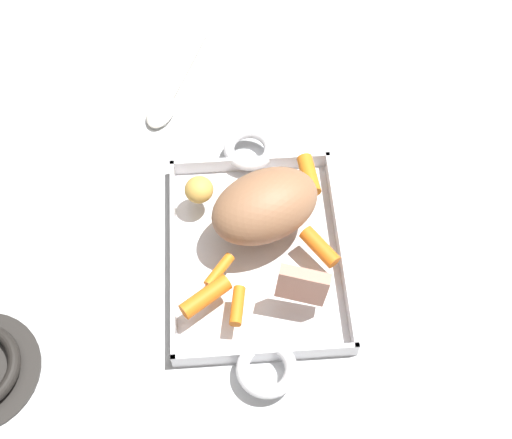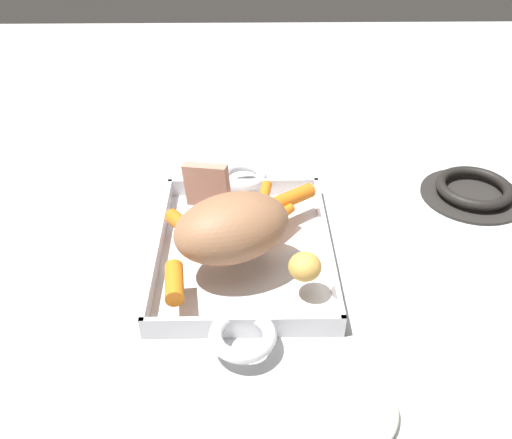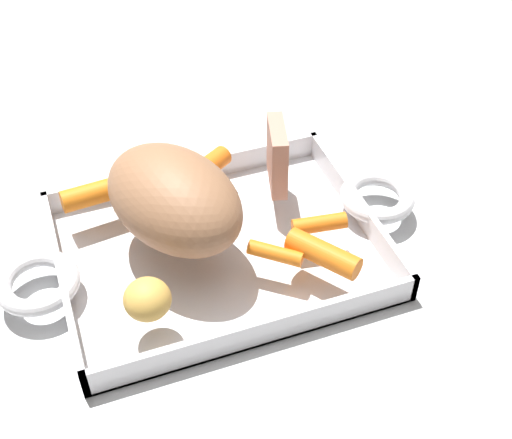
{
  "view_description": "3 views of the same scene",
  "coord_description": "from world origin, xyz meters",
  "px_view_note": "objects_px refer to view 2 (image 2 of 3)",
  "views": [
    {
      "loc": [
        -0.46,
        0.03,
        0.85
      ],
      "look_at": [
        0.02,
        0.0,
        0.07
      ],
      "focal_mm": 48.68,
      "sensor_mm": 36.0,
      "label": 1
    },
    {
      "loc": [
        0.6,
        0.01,
        0.49
      ],
      "look_at": [
        -0.01,
        0.02,
        0.05
      ],
      "focal_mm": 39.08,
      "sensor_mm": 36.0,
      "label": 2
    },
    {
      "loc": [
        0.13,
        0.46,
        0.49
      ],
      "look_at": [
        -0.03,
        0.03,
        0.06
      ],
      "focal_mm": 48.53,
      "sensor_mm": 36.0,
      "label": 3
    }
  ],
  "objects_px": {
    "baby_carrot_southeast": "(174,282)",
    "baby_carrot_short": "(182,224)",
    "roasting_dish": "(243,249)",
    "potato_whole": "(305,267)",
    "pork_roast": "(232,228)",
    "stove_burner_rear": "(473,191)",
    "roast_slice_thin": "(207,185)",
    "baby_carrot_long": "(281,215)",
    "baby_carrot_northeast": "(264,194)",
    "baby_carrot_center_right": "(292,198)"
  },
  "relations": [
    {
      "from": "baby_carrot_short",
      "to": "baby_carrot_long",
      "type": "bearing_deg",
      "value": 100.02
    },
    {
      "from": "baby_carrot_long",
      "to": "baby_carrot_northeast",
      "type": "distance_m",
      "value": 0.06
    },
    {
      "from": "baby_carrot_short",
      "to": "potato_whole",
      "type": "height_order",
      "value": "potato_whole"
    },
    {
      "from": "baby_carrot_center_right",
      "to": "baby_carrot_short",
      "type": "bearing_deg",
      "value": -67.86
    },
    {
      "from": "baby_carrot_long",
      "to": "potato_whole",
      "type": "distance_m",
      "value": 0.13
    },
    {
      "from": "roasting_dish",
      "to": "baby_carrot_southeast",
      "type": "height_order",
      "value": "baby_carrot_southeast"
    },
    {
      "from": "roasting_dish",
      "to": "roast_slice_thin",
      "type": "xyz_separation_m",
      "value": [
        -0.08,
        -0.05,
        0.05
      ]
    },
    {
      "from": "baby_carrot_southeast",
      "to": "baby_carrot_short",
      "type": "distance_m",
      "value": 0.12
    },
    {
      "from": "baby_carrot_southeast",
      "to": "baby_carrot_center_right",
      "type": "bearing_deg",
      "value": 139.8
    },
    {
      "from": "roasting_dish",
      "to": "baby_carrot_northeast",
      "type": "relative_size",
      "value": 8.08
    },
    {
      "from": "baby_carrot_short",
      "to": "stove_burner_rear",
      "type": "bearing_deg",
      "value": 105.89
    },
    {
      "from": "roasting_dish",
      "to": "baby_carrot_southeast",
      "type": "distance_m",
      "value": 0.14
    },
    {
      "from": "roast_slice_thin",
      "to": "stove_burner_rear",
      "type": "relative_size",
      "value": 0.4
    },
    {
      "from": "baby_carrot_southeast",
      "to": "baby_carrot_long",
      "type": "relative_size",
      "value": 1.2
    },
    {
      "from": "roasting_dish",
      "to": "baby_carrot_long",
      "type": "xyz_separation_m",
      "value": [
        -0.04,
        0.05,
        0.03
      ]
    },
    {
      "from": "roasting_dish",
      "to": "potato_whole",
      "type": "distance_m",
      "value": 0.12
    },
    {
      "from": "roast_slice_thin",
      "to": "potato_whole",
      "type": "bearing_deg",
      "value": 37.51
    },
    {
      "from": "roast_slice_thin",
      "to": "stove_burner_rear",
      "type": "distance_m",
      "value": 0.42
    },
    {
      "from": "potato_whole",
      "to": "baby_carrot_center_right",
      "type": "bearing_deg",
      "value": -178.68
    },
    {
      "from": "baby_carrot_northeast",
      "to": "stove_burner_rear",
      "type": "bearing_deg",
      "value": 98.62
    },
    {
      "from": "baby_carrot_center_right",
      "to": "stove_burner_rear",
      "type": "bearing_deg",
      "value": 102.42
    },
    {
      "from": "baby_carrot_southeast",
      "to": "baby_carrot_northeast",
      "type": "relative_size",
      "value": 1.18
    },
    {
      "from": "baby_carrot_southeast",
      "to": "baby_carrot_long",
      "type": "height_order",
      "value": "baby_carrot_southeast"
    },
    {
      "from": "roasting_dish",
      "to": "pork_roast",
      "type": "relative_size",
      "value": 2.78
    },
    {
      "from": "roast_slice_thin",
      "to": "potato_whole",
      "type": "distance_m",
      "value": 0.21
    },
    {
      "from": "roast_slice_thin",
      "to": "baby_carrot_long",
      "type": "relative_size",
      "value": 1.26
    },
    {
      "from": "pork_roast",
      "to": "baby_carrot_center_right",
      "type": "height_order",
      "value": "pork_roast"
    },
    {
      "from": "pork_roast",
      "to": "roast_slice_thin",
      "type": "relative_size",
      "value": 2.35
    },
    {
      "from": "roast_slice_thin",
      "to": "potato_whole",
      "type": "height_order",
      "value": "roast_slice_thin"
    },
    {
      "from": "roasting_dish",
      "to": "baby_carrot_northeast",
      "type": "xyz_separation_m",
      "value": [
        -0.09,
        0.03,
        0.03
      ]
    },
    {
      "from": "baby_carrot_northeast",
      "to": "stove_burner_rear",
      "type": "distance_m",
      "value": 0.34
    },
    {
      "from": "baby_carrot_northeast",
      "to": "pork_roast",
      "type": "bearing_deg",
      "value": -19.22
    },
    {
      "from": "baby_carrot_northeast",
      "to": "roast_slice_thin",
      "type": "bearing_deg",
      "value": -82.23
    },
    {
      "from": "roasting_dish",
      "to": "potato_whole",
      "type": "relative_size",
      "value": 10.25
    },
    {
      "from": "baby_carrot_long",
      "to": "baby_carrot_northeast",
      "type": "xyz_separation_m",
      "value": [
        -0.05,
        -0.02,
        0.0
      ]
    },
    {
      "from": "baby_carrot_southeast",
      "to": "baby_carrot_northeast",
      "type": "bearing_deg",
      "value": 149.96
    },
    {
      "from": "baby_carrot_northeast",
      "to": "potato_whole",
      "type": "relative_size",
      "value": 1.27
    },
    {
      "from": "baby_carrot_center_right",
      "to": "potato_whole",
      "type": "relative_size",
      "value": 1.71
    },
    {
      "from": "baby_carrot_long",
      "to": "baby_carrot_short",
      "type": "bearing_deg",
      "value": -79.98
    },
    {
      "from": "baby_carrot_center_right",
      "to": "baby_carrot_short",
      "type": "height_order",
      "value": "baby_carrot_short"
    },
    {
      "from": "baby_carrot_southeast",
      "to": "stove_burner_rear",
      "type": "bearing_deg",
      "value": 118.8
    },
    {
      "from": "potato_whole",
      "to": "stove_burner_rear",
      "type": "height_order",
      "value": "potato_whole"
    },
    {
      "from": "roast_slice_thin",
      "to": "baby_carrot_southeast",
      "type": "relative_size",
      "value": 1.05
    },
    {
      "from": "pork_roast",
      "to": "baby_carrot_short",
      "type": "height_order",
      "value": "pork_roast"
    },
    {
      "from": "baby_carrot_short",
      "to": "potato_whole",
      "type": "relative_size",
      "value": 1.46
    },
    {
      "from": "baby_carrot_southeast",
      "to": "potato_whole",
      "type": "xyz_separation_m",
      "value": [
        -0.02,
        0.16,
        0.01
      ]
    },
    {
      "from": "roast_slice_thin",
      "to": "baby_carrot_southeast",
      "type": "bearing_deg",
      "value": -9.24
    },
    {
      "from": "baby_carrot_northeast",
      "to": "roasting_dish",
      "type": "bearing_deg",
      "value": -19.11
    },
    {
      "from": "baby_carrot_center_right",
      "to": "baby_carrot_short",
      "type": "distance_m",
      "value": 0.17
    },
    {
      "from": "pork_roast",
      "to": "baby_carrot_short",
      "type": "bearing_deg",
      "value": -125.9
    }
  ]
}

